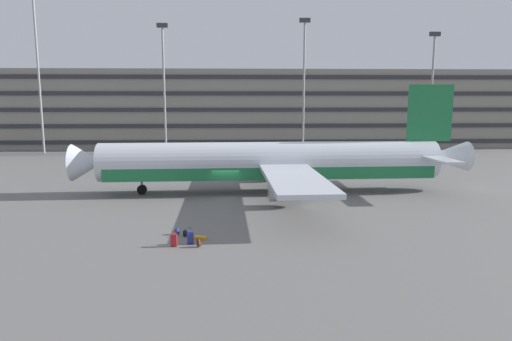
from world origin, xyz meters
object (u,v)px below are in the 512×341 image
object	(u,v)px
suitcase_small	(200,238)
backpack_black	(199,243)
suitcase_purple	(190,237)
backpack_scuffed	(185,233)
airliner	(275,163)
suitcase_navy	(174,240)
backpack_large	(178,231)

from	to	relation	value
suitcase_small	backpack_black	xyz separation A→B (m)	(0.04, -1.52, 0.15)
suitcase_purple	backpack_scuffed	xyz separation A→B (m)	(-0.48, 1.49, -0.19)
airliner	suitcase_navy	distance (m)	17.85
backpack_black	suitcase_purple	bearing A→B (deg)	133.36
suitcase_navy	backpack_large	xyz separation A→B (m)	(-0.11, 2.45, -0.21)
suitcase_small	backpack_black	distance (m)	1.52
backpack_large	backpack_black	bearing A→B (deg)	-58.25
suitcase_purple	backpack_scuffed	bearing A→B (deg)	107.87
backpack_large	backpack_scuffed	distance (m)	0.79
suitcase_small	backpack_large	xyz separation A→B (m)	(-1.60, 1.13, 0.11)
suitcase_purple	suitcase_small	bearing A→B (deg)	59.12
suitcase_navy	backpack_scuffed	distance (m)	1.98
backpack_large	suitcase_navy	bearing A→B (deg)	-87.49
airliner	backpack_large	world-z (taller)	airliner
suitcase_purple	backpack_large	distance (m)	2.30
airliner	suitcase_small	size ratio (longest dim) A/B	44.14
suitcase_purple	suitcase_navy	bearing A→B (deg)	-156.05
backpack_black	backpack_scuffed	distance (m)	2.35
airliner	backpack_black	distance (m)	17.47
suitcase_small	backpack_large	distance (m)	1.96
suitcase_navy	backpack_scuffed	size ratio (longest dim) A/B	1.79
suitcase_small	suitcase_navy	distance (m)	2.02
backpack_black	suitcase_navy	bearing A→B (deg)	172.91
backpack_black	backpack_scuffed	size ratio (longest dim) A/B	1.05
suitcase_small	backpack_large	world-z (taller)	backpack_large
airliner	backpack_scuffed	bearing A→B (deg)	-116.15
backpack_black	backpack_large	bearing A→B (deg)	121.75
suitcase_navy	backpack_large	size ratio (longest dim) A/B	1.99
suitcase_small	backpack_scuffed	bearing A→B (deg)	150.15
suitcase_small	suitcase_navy	xyz separation A→B (m)	(-1.49, -1.33, 0.31)
backpack_scuffed	backpack_black	bearing A→B (deg)	-63.29
backpack_large	backpack_scuffed	bearing A→B (deg)	-43.10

